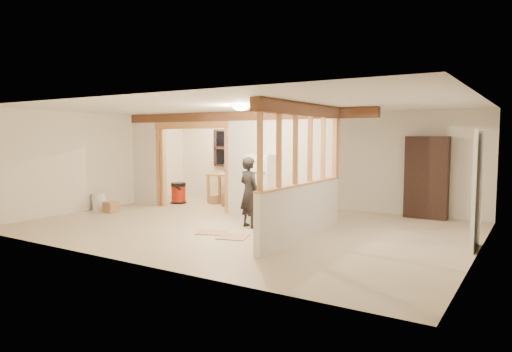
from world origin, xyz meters
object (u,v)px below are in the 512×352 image
Objects in this scene: shop_vac at (178,193)px; woman at (249,192)px; refrigerator at (262,187)px; work_table at (230,188)px; bookshelf at (427,177)px.

woman is at bearing -26.74° from shop_vac.
work_table is (-2.22, 1.87, -0.34)m from refrigerator.
work_table is at bearing 139.85° from refrigerator.
refrigerator is 2.50× the size of shop_vac.
work_table is at bearing -30.06° from woman.
woman is 3.69m from work_table.
bookshelf is at bearing 35.10° from refrigerator.
shop_vac is 0.32× the size of bookshelf.
work_table is (-2.43, 2.75, -0.33)m from woman.
refrigerator is at bearing -144.90° from bookshelf.
refrigerator is 3.80m from bookshelf.
work_table reaches higher than shop_vac.
woman is 4.01m from shop_vac.
refrigerator is at bearing -38.25° from work_table.
woman is 0.78× the size of bookshelf.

